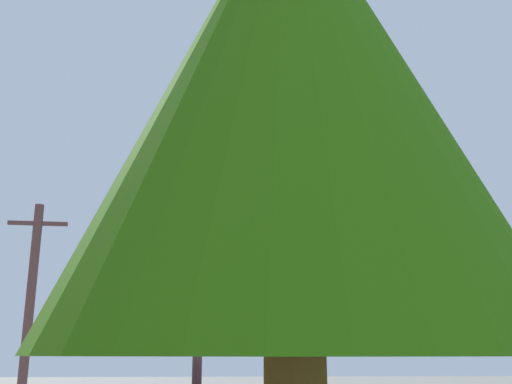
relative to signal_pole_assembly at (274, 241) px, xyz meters
name	(u,v)px	position (x,y,z in m)	size (l,w,h in m)	color
signal_pole_assembly	(274,241)	(0.00, 0.00, 0.00)	(5.49, 2.59, 6.74)	black
utility_pole	(29,315)	(-6.76, 6.66, -1.09)	(1.80, 0.28, 7.07)	brown
tree_mid	(291,93)	(-0.69, -8.26, -0.54)	(3.14, 3.14, 6.00)	brown
tree_far	(289,313)	(1.71, 11.64, -0.66)	(2.66, 2.66, 5.62)	#4F4621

